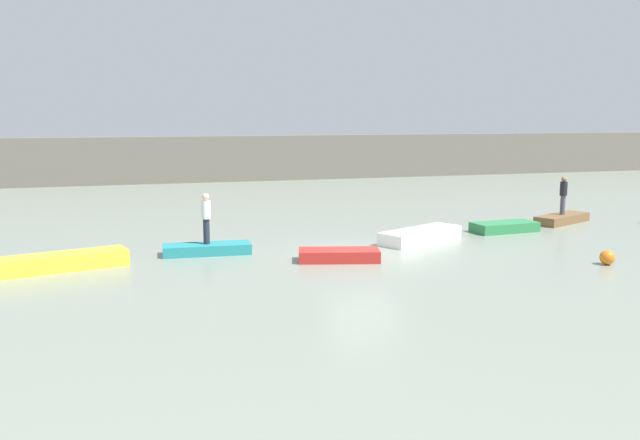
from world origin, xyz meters
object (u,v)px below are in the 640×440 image
object	(u,v)px
person_white_shirt	(206,216)
mooring_buoy	(607,257)
rowboat_yellow	(62,262)
rowboat_brown	(562,219)
rowboat_red	(339,255)
rowboat_white	(420,235)
rowboat_teal	(207,249)
rowboat_green	(504,227)
person_dark_shirt	(563,193)

from	to	relation	value
person_white_shirt	mooring_buoy	bearing A→B (deg)	-23.93
rowboat_yellow	rowboat_brown	distance (m)	20.88
rowboat_red	rowboat_white	bearing A→B (deg)	45.06
person_white_shirt	mooring_buoy	size ratio (longest dim) A/B	3.69
rowboat_teal	person_white_shirt	xyz separation A→B (m)	(0.00, 0.00, 1.17)
rowboat_teal	mooring_buoy	size ratio (longest dim) A/B	6.28
rowboat_yellow	rowboat_red	size ratio (longest dim) A/B	1.49
rowboat_brown	person_white_shirt	world-z (taller)	person_white_shirt
rowboat_white	mooring_buoy	world-z (taller)	rowboat_white
rowboat_teal	rowboat_green	distance (m)	12.34
mooring_buoy	rowboat_teal	bearing A→B (deg)	156.07
rowboat_brown	person_dark_shirt	size ratio (longest dim) A/B	1.81
mooring_buoy	rowboat_brown	bearing A→B (deg)	63.19
rowboat_yellow	rowboat_green	distance (m)	17.07
person_white_shirt	rowboat_brown	bearing A→B (deg)	8.14
person_dark_shirt	rowboat_red	bearing A→B (deg)	-158.75
person_white_shirt	rowboat_red	bearing A→B (deg)	-30.39
person_dark_shirt	mooring_buoy	size ratio (longest dim) A/B	3.56
rowboat_red	rowboat_brown	world-z (taller)	rowboat_red
person_white_shirt	person_dark_shirt	xyz separation A→B (m)	(15.97, 2.28, -0.01)
rowboat_green	person_white_shirt	world-z (taller)	person_white_shirt
rowboat_green	rowboat_brown	size ratio (longest dim) A/B	0.87
rowboat_teal	rowboat_red	bearing A→B (deg)	-27.12
rowboat_teal	mooring_buoy	xyz separation A→B (m)	(12.10, -5.37, 0.06)
person_dark_shirt	person_white_shirt	bearing A→B (deg)	-171.86
rowboat_yellow	mooring_buoy	distance (m)	17.27
rowboat_green	person_white_shirt	xyz separation A→B (m)	(-12.30, -1.03, 1.15)
rowboat_brown	rowboat_yellow	bearing A→B (deg)	164.43
rowboat_yellow	rowboat_teal	bearing A→B (deg)	-1.60
rowboat_yellow	rowboat_green	xyz separation A→B (m)	(16.93, 2.15, -0.06)
rowboat_yellow	rowboat_brown	bearing A→B (deg)	-5.76
rowboat_yellow	mooring_buoy	size ratio (longest dim) A/B	8.29
rowboat_white	mooring_buoy	distance (m)	6.73
rowboat_yellow	rowboat_red	bearing A→B (deg)	-23.32
rowboat_green	person_white_shirt	bearing A→B (deg)	-179.82
person_white_shirt	person_dark_shirt	distance (m)	16.14
rowboat_red	rowboat_brown	size ratio (longest dim) A/B	0.86
rowboat_green	mooring_buoy	size ratio (longest dim) A/B	5.63
rowboat_red	mooring_buoy	distance (m)	8.62
rowboat_red	rowboat_green	world-z (taller)	rowboat_green
mooring_buoy	rowboat_white	bearing A→B (deg)	126.93
rowboat_red	rowboat_green	bearing A→B (deg)	36.88
rowboat_teal	person_dark_shirt	xyz separation A→B (m)	(15.97, 2.28, 1.15)
rowboat_red	rowboat_brown	distance (m)	12.82
rowboat_teal	rowboat_brown	size ratio (longest dim) A/B	0.97
rowboat_teal	person_white_shirt	distance (m)	1.17
rowboat_yellow	person_white_shirt	size ratio (longest dim) A/B	2.24
person_dark_shirt	rowboat_teal	bearing A→B (deg)	-171.86
rowboat_brown	person_white_shirt	size ratio (longest dim) A/B	1.75
rowboat_green	person_dark_shirt	xyz separation A→B (m)	(3.67, 1.25, 1.13)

